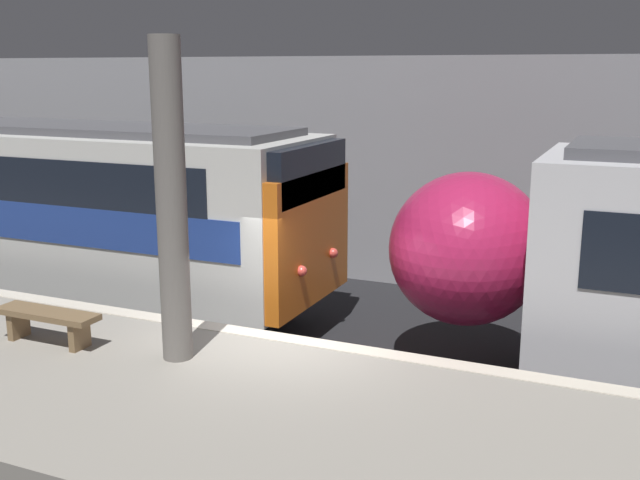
# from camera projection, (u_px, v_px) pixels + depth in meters

# --- Properties ---
(ground_plane) EXTENTS (120.00, 120.00, 0.00)m
(ground_plane) POSITION_uv_depth(u_px,v_px,m) (287.00, 410.00, 10.57)
(ground_plane) COLOR black
(platform) EXTENTS (40.00, 4.15, 1.15)m
(platform) POSITION_uv_depth(u_px,v_px,m) (206.00, 438.00, 8.59)
(platform) COLOR gray
(platform) RESTS_ON ground
(station_rear_barrier) EXTENTS (50.00, 0.15, 4.99)m
(station_rear_barrier) POSITION_uv_depth(u_px,v_px,m) (425.00, 175.00, 16.06)
(station_rear_barrier) COLOR #939399
(station_rear_barrier) RESTS_ON ground
(support_pillar_near) EXTENTS (0.38, 0.38, 3.96)m
(support_pillar_near) POSITION_uv_depth(u_px,v_px,m) (171.00, 203.00, 9.05)
(support_pillar_near) COLOR slate
(support_pillar_near) RESTS_ON platform
(platform_bench) EXTENTS (1.50, 0.40, 0.45)m
(platform_bench) POSITION_uv_depth(u_px,v_px,m) (47.00, 319.00, 9.91)
(platform_bench) COLOR brown
(platform_bench) RESTS_ON platform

